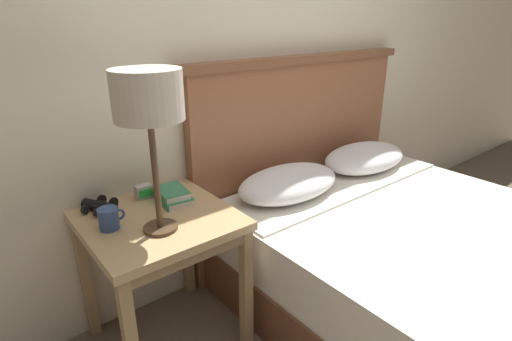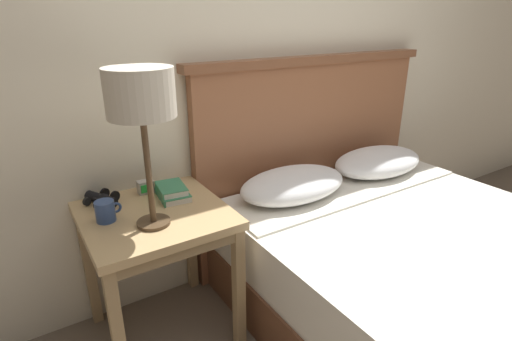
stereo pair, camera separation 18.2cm
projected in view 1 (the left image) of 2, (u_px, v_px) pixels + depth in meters
wall_back at (243, 36)px, 2.01m from camera, size 8.00×0.06×2.60m
nightstand at (159, 235)px, 1.65m from camera, size 0.58×0.58×0.64m
bed at (421, 261)px, 1.92m from camera, size 1.59×1.91×1.19m
table_lamp at (148, 100)px, 1.34m from camera, size 0.24×0.24×0.60m
book_on_nightstand at (173, 198)px, 1.75m from camera, size 0.14×0.20×0.03m
book_stacked_on_top at (171, 192)px, 1.74m from camera, size 0.13×0.18×0.03m
binoculars_pair at (100, 206)px, 1.66m from camera, size 0.16×0.16×0.05m
coffee_mug at (109, 219)px, 1.51m from camera, size 0.10×0.08×0.08m
alarm_clock at (144, 192)px, 1.78m from camera, size 0.07×0.05×0.06m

